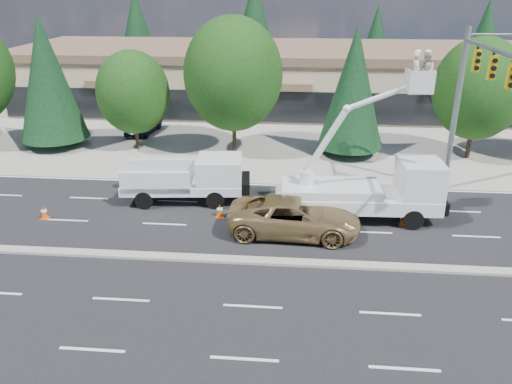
# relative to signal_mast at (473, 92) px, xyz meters

# --- Properties ---
(ground) EXTENTS (140.00, 140.00, 0.00)m
(ground) POSITION_rel_signal_mast_xyz_m (-10.03, -7.04, -6.06)
(ground) COLOR black
(ground) RESTS_ON ground
(concrete_apron) EXTENTS (140.00, 22.00, 0.01)m
(concrete_apron) POSITION_rel_signal_mast_xyz_m (-10.03, 12.96, -6.05)
(concrete_apron) COLOR gray
(concrete_apron) RESTS_ON ground
(road_median) EXTENTS (120.00, 0.55, 0.12)m
(road_median) POSITION_rel_signal_mast_xyz_m (-10.03, -7.04, -6.00)
(road_median) COLOR gray
(road_median) RESTS_ON ground
(strip_mall) EXTENTS (50.40, 15.40, 5.50)m
(strip_mall) POSITION_rel_signal_mast_xyz_m (-10.03, 22.93, -3.23)
(strip_mall) COLOR tan
(strip_mall) RESTS_ON ground
(tree_front_b) EXTENTS (4.69, 4.69, 9.25)m
(tree_front_b) POSITION_rel_signal_mast_xyz_m (-26.03, 7.96, -1.09)
(tree_front_b) COLOR #332114
(tree_front_b) RESTS_ON ground
(tree_front_c) EXTENTS (5.00, 5.00, 6.94)m
(tree_front_c) POSITION_rel_signal_mast_xyz_m (-20.03, 7.96, -1.99)
(tree_front_c) COLOR #332114
(tree_front_c) RESTS_ON ground
(tree_front_d) EXTENTS (6.64, 6.64, 9.21)m
(tree_front_d) POSITION_rel_signal_mast_xyz_m (-13.03, 7.96, -0.67)
(tree_front_d) COLOR #332114
(tree_front_d) RESTS_ON ground
(tree_front_e) EXTENTS (4.41, 4.41, 8.69)m
(tree_front_e) POSITION_rel_signal_mast_xyz_m (-5.03, 7.96, -1.40)
(tree_front_e) COLOR #332114
(tree_front_e) RESTS_ON ground
(tree_front_f) EXTENTS (5.77, 5.77, 8.01)m
(tree_front_f) POSITION_rel_signal_mast_xyz_m (2.97, 7.96, -1.37)
(tree_front_f) COLOR #332114
(tree_front_f) RESTS_ON ground
(tree_back_a) EXTENTS (5.39, 5.39, 10.62)m
(tree_back_a) POSITION_rel_signal_mast_xyz_m (-28.03, 34.96, -0.36)
(tree_back_a) COLOR #332114
(tree_back_a) RESTS_ON ground
(tree_back_b) EXTENTS (6.10, 6.10, 12.02)m
(tree_back_b) POSITION_rel_signal_mast_xyz_m (-14.03, 34.96, 0.39)
(tree_back_b) COLOR #332114
(tree_back_b) RESTS_ON ground
(tree_back_c) EXTENTS (4.52, 4.52, 8.90)m
(tree_back_c) POSITION_rel_signal_mast_xyz_m (-0.03, 34.96, -1.28)
(tree_back_c) COLOR #332114
(tree_back_c) RESTS_ON ground
(tree_back_d) EXTENTS (4.86, 4.86, 9.59)m
(tree_back_d) POSITION_rel_signal_mast_xyz_m (11.97, 34.96, -0.91)
(tree_back_d) COLOR #332114
(tree_back_d) RESTS_ON ground
(signal_mast) EXTENTS (2.76, 10.16, 9.00)m
(signal_mast) POSITION_rel_signal_mast_xyz_m (0.00, 0.00, 0.00)
(signal_mast) COLOR gray
(signal_mast) RESTS_ON ground
(utility_pickup) EXTENTS (6.62, 3.00, 2.46)m
(utility_pickup) POSITION_rel_signal_mast_xyz_m (-14.24, -0.80, -5.04)
(utility_pickup) COLOR silver
(utility_pickup) RESTS_ON ground
(bucket_truck) EXTENTS (8.16, 2.91, 8.33)m
(bucket_truck) POSITION_rel_signal_mast_xyz_m (-4.82, -2.26, -4.26)
(bucket_truck) COLOR silver
(bucket_truck) RESTS_ON ground
(traffic_cone_a) EXTENTS (0.40, 0.40, 0.70)m
(traffic_cone_a) POSITION_rel_signal_mast_xyz_m (-21.23, -3.73, -5.72)
(traffic_cone_a) COLOR #E74D07
(traffic_cone_a) RESTS_ON ground
(traffic_cone_b) EXTENTS (0.40, 0.40, 0.70)m
(traffic_cone_b) POSITION_rel_signal_mast_xyz_m (-12.42, -2.77, -5.72)
(traffic_cone_b) COLOR #E74D07
(traffic_cone_b) RESTS_ON ground
(traffic_cone_c) EXTENTS (0.40, 0.40, 0.70)m
(traffic_cone_c) POSITION_rel_signal_mast_xyz_m (-8.25, -3.44, -5.72)
(traffic_cone_c) COLOR #E74D07
(traffic_cone_c) RESTS_ON ground
(traffic_cone_d) EXTENTS (0.40, 0.40, 0.70)m
(traffic_cone_d) POSITION_rel_signal_mast_xyz_m (-3.29, -2.91, -5.72)
(traffic_cone_d) COLOR #E74D07
(traffic_cone_d) RESTS_ON ground
(minivan) EXTENTS (6.36, 3.14, 1.73)m
(minivan) POSITION_rel_signal_mast_xyz_m (-8.62, -4.24, -5.19)
(minivan) COLOR #997C4A
(minivan) RESTS_ON ground
(parked_car_west) EXTENTS (2.27, 4.56, 1.49)m
(parked_car_west) POSITION_rel_signal_mast_xyz_m (-20.80, 12.00, -5.31)
(parked_car_west) COLOR black
(parked_car_west) RESTS_ON ground
(parked_car_east) EXTENTS (2.48, 4.35, 1.35)m
(parked_car_east) POSITION_rel_signal_mast_xyz_m (-3.85, 11.45, -5.38)
(parked_car_east) COLOR black
(parked_car_east) RESTS_ON ground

